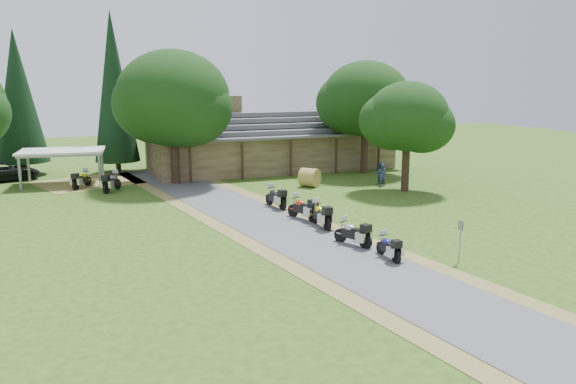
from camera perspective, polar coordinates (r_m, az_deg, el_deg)
name	(u,v)px	position (r m, az deg, el deg)	size (l,w,h in m)	color
ground	(335,255)	(24.70, 4.84, -6.36)	(120.00, 120.00, 0.00)	#2C4914
driveway	(290,233)	(27.98, 0.19, -4.20)	(46.00, 46.00, 0.00)	#4E4E50
lodge	(271,140)	(48.22, -1.77, 5.30)	(21.40, 9.40, 4.90)	brown
carport	(63,167)	(44.01, -21.87, 2.36)	(5.83, 3.89, 2.53)	silver
car_dark_suv	(3,167)	(47.34, -27.00, 2.26)	(5.51, 2.34, 2.11)	black
motorcycle_row_a	(388,246)	(24.25, 10.16, -5.43)	(1.67, 0.54, 1.14)	navy
motorcycle_row_b	(353,232)	(25.93, 6.60, -4.06)	(1.88, 0.61, 1.29)	#A3A4AB
motorcycle_row_c	(321,214)	(29.00, 3.34, -2.23)	(2.05, 0.67, 1.41)	yellow
motorcycle_row_d	(303,207)	(30.52, 1.51, -1.55)	(2.03, 0.66, 1.39)	#B63017
motorcycle_row_e	(276,196)	(33.39, -1.25, -0.45)	(1.99, 0.65, 1.36)	black
motorcycle_carport_a	(82,179)	(42.05, -20.23, 1.27)	(1.94, 0.63, 1.33)	#EDDE00
motorcycle_carport_b	(112,181)	(40.11, -17.46, 1.05)	(2.06, 0.67, 1.41)	gray
person_a	(382,173)	(40.85, 9.57, 1.92)	(0.53, 0.38, 1.87)	navy
person_b	(379,171)	(41.50, 9.22, 2.07)	(0.53, 0.38, 1.86)	navy
hay_bale	(310,178)	(40.01, 2.20, 1.48)	(1.33, 1.33, 1.22)	#A98D3D
sign_post	(460,241)	(24.46, 17.06, -4.80)	(0.33, 0.05, 1.81)	gray
oak_lodge_left	(174,115)	(41.48, -11.55, 7.65)	(8.13, 8.13, 10.02)	black
oak_lodge_right	(365,113)	(46.03, 7.87, 7.92)	(7.11, 7.11, 9.71)	black
oak_driveway	(407,131)	(38.80, 12.00, 6.08)	(5.51, 5.51, 8.24)	black
cedar_near	(114,93)	(47.90, -17.25, 9.62)	(3.58, 3.58, 12.99)	black
cedar_far	(19,103)	(49.30, -25.69, 8.16)	(4.01, 4.01, 11.46)	black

